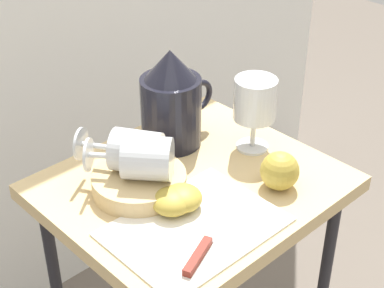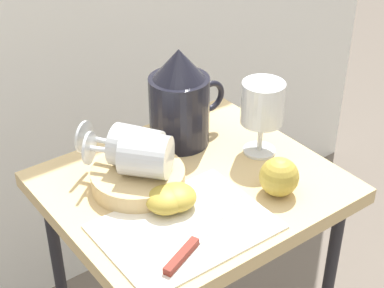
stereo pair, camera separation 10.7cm
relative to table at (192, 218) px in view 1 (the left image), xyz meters
The scene contains 11 objects.
table is the anchor object (origin of this frame).
linen_napkin 0.16m from the table, 131.64° to the right, with size 0.28×0.20×0.00m, color silver.
basket_tray 0.14m from the table, 153.44° to the left, with size 0.17×0.17×0.04m, color tan.
pitcher 0.22m from the table, 63.08° to the left, with size 0.17×0.12×0.20m.
wine_glass_upright 0.25m from the table, ahead, with size 0.08×0.08×0.15m.
wine_glass_tipped_near 0.19m from the table, 143.96° to the left, with size 0.14×0.16×0.08m.
wine_glass_tipped_far 0.18m from the table, 160.19° to the left, with size 0.15×0.16×0.08m.
apple_half_left 0.14m from the table, 145.56° to the right, with size 0.07×0.07×0.04m, color #B29938.
apple_half_right 0.15m from the table, 153.78° to the right, with size 0.07×0.07×0.04m, color #B29938.
apple_whole 0.20m from the table, 50.26° to the right, with size 0.07×0.07×0.07m, color #B29938.
knife 0.20m from the table, 125.23° to the right, with size 0.23×0.10×0.01m.
Camera 1 is at (-0.62, -0.65, 1.38)m, focal length 56.74 mm.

